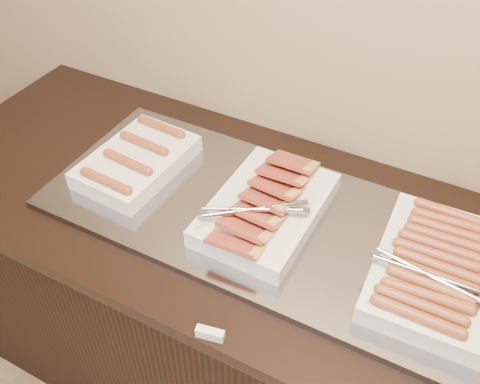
% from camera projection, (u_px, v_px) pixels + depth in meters
% --- Properties ---
extents(counter, '(2.06, 0.76, 0.90)m').
position_uv_depth(counter, '(265.00, 322.00, 1.67)').
color(counter, black).
rests_on(counter, ground).
extents(warming_tray, '(1.20, 0.50, 0.02)m').
position_uv_depth(warming_tray, '(274.00, 221.00, 1.36)').
color(warming_tray, gray).
rests_on(warming_tray, counter).
extents(dish_left, '(0.23, 0.33, 0.07)m').
position_uv_depth(dish_left, '(137.00, 161.00, 1.48)').
color(dish_left, silver).
rests_on(dish_left, warming_tray).
extents(dish_center, '(0.27, 0.40, 0.09)m').
position_uv_depth(dish_center, '(266.00, 208.00, 1.34)').
color(dish_center, silver).
rests_on(dish_center, warming_tray).
extents(dish_right, '(0.28, 0.40, 0.08)m').
position_uv_depth(dish_right, '(435.00, 269.00, 1.19)').
color(dish_right, silver).
rests_on(dish_right, warming_tray).
extents(label_holder, '(0.06, 0.03, 0.02)m').
position_uv_depth(label_holder, '(210.00, 334.00, 1.12)').
color(label_holder, silver).
rests_on(label_holder, counter).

